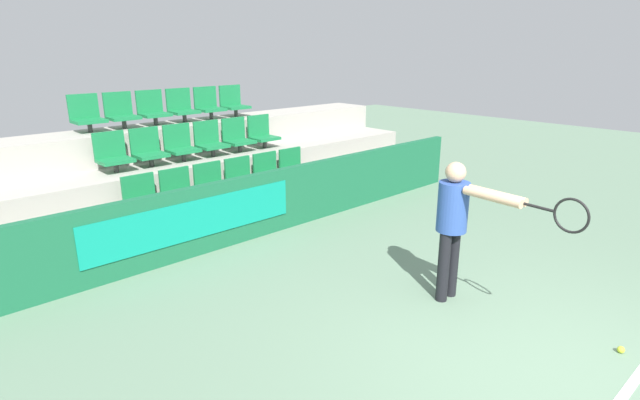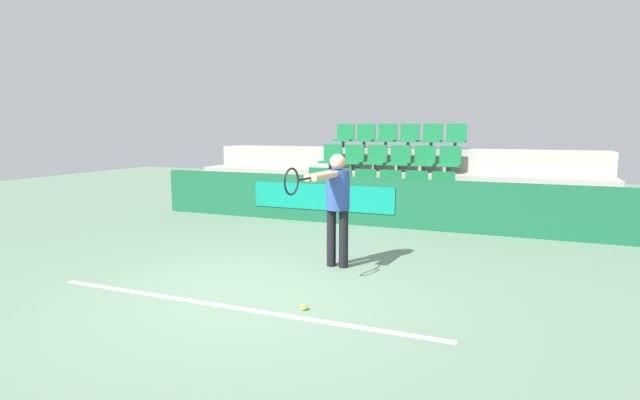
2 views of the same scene
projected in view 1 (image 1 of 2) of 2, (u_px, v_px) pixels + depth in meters
ground_plane at (552, 372)px, 4.37m from camera, size 30.00×30.00×0.00m
barrier_wall at (251, 207)px, 7.32m from camera, size 9.49×0.14×0.96m
bleacher_tier_front at (233, 214)px, 7.77m from camera, size 9.09×0.89×0.48m
bleacher_tier_middle at (202, 188)px, 8.32m from camera, size 9.09×0.89×0.97m
bleacher_tier_back at (176, 165)px, 8.87m from camera, size 9.09×0.89×1.45m
stadium_chair_0 at (143, 199)px, 6.82m from camera, size 0.46×0.40×0.58m
stadium_chair_1 at (179, 191)px, 7.18m from camera, size 0.46×0.40×0.58m
stadium_chair_2 at (212, 184)px, 7.53m from camera, size 0.46×0.40×0.58m
stadium_chair_3 at (242, 178)px, 7.88m from camera, size 0.46×0.40×0.58m
stadium_chair_4 at (269, 173)px, 8.24m from camera, size 0.46×0.40×0.58m
stadium_chair_5 at (294, 167)px, 8.59m from camera, size 0.46×0.40×0.58m
stadium_chair_6 at (113, 154)px, 7.30m from camera, size 0.46×0.40×0.58m
stadium_chair_7 at (148, 149)px, 7.65m from camera, size 0.46×0.40×0.58m
stadium_chair_8 at (180, 145)px, 8.01m from camera, size 0.46×0.40×0.58m
stadium_chair_9 at (210, 141)px, 8.36m from camera, size 0.46×0.40×0.58m
stadium_chair_10 at (237, 137)px, 8.72m from camera, size 0.46×0.40×0.58m
stadium_chair_11 at (262, 133)px, 9.07m from camera, size 0.46×0.40×0.58m
stadium_chair_12 at (87, 115)px, 7.77m from camera, size 0.46×0.40×0.58m
stadium_chair_13 at (121, 112)px, 8.13m from camera, size 0.46×0.40×0.58m
stadium_chair_14 at (153, 109)px, 8.48m from camera, size 0.46×0.40×0.58m
stadium_chair_15 at (182, 107)px, 8.84m from camera, size 0.46×0.40×0.58m
stadium_chair_16 at (208, 105)px, 9.19m from camera, size 0.46×0.40×0.58m
stadium_chair_17 at (233, 102)px, 9.55m from camera, size 0.46×0.40×0.58m
tennis_player at (458, 218)px, 5.34m from camera, size 0.33×1.57×1.58m
tennis_ball at (621, 350)px, 4.65m from camera, size 0.07×0.07×0.07m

